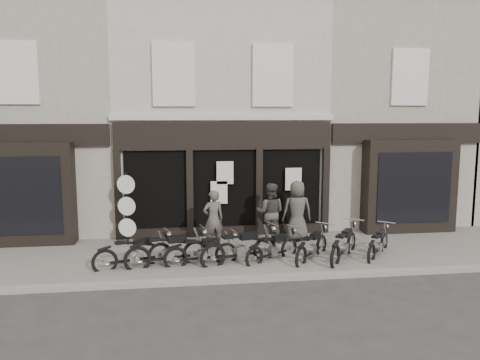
{
  "coord_description": "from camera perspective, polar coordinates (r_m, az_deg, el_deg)",
  "views": [
    {
      "loc": [
        -1.54,
        -12.31,
        4.09
      ],
      "look_at": [
        0.33,
        1.6,
        2.17
      ],
      "focal_mm": 35.0,
      "sensor_mm": 36.0,
      "label": 1
    }
  ],
  "objects": [
    {
      "name": "motorcycle_0",
      "position": [
        12.89,
        -12.79,
        -8.98
      ],
      "size": [
        2.08,
        0.96,
        1.03
      ],
      "rotation": [
        0.0,
        0.0,
        0.31
      ],
      "color": "black",
      "rests_on": "ground"
    },
    {
      "name": "ground_plane",
      "position": [
        13.07,
        -0.52,
        -10.44
      ],
      "size": [
        90.0,
        90.0,
        0.0
      ],
      "primitive_type": "plane",
      "color": "#2D2B28",
      "rests_on": "ground"
    },
    {
      "name": "man_right",
      "position": [
        15.07,
        6.97,
        -3.75
      ],
      "size": [
        0.97,
        0.65,
        1.94
      ],
      "primitive_type": "imported",
      "rotation": [
        0.0,
        0.0,
        3.11
      ],
      "color": "#423E37",
      "rests_on": "pavement"
    },
    {
      "name": "motorcycle_7",
      "position": [
        14.14,
        16.5,
        -7.77
      ],
      "size": [
        1.42,
        1.65,
        0.94
      ],
      "rotation": [
        0.0,
        0.0,
        0.89
      ],
      "color": "black",
      "rests_on": "ground"
    },
    {
      "name": "motorcycle_5",
      "position": [
        13.41,
        8.77,
        -8.31
      ],
      "size": [
        1.5,
        1.7,
        0.98
      ],
      "rotation": [
        0.0,
        0.0,
        0.87
      ],
      "color": "black",
      "rests_on": "ground"
    },
    {
      "name": "man_centre",
      "position": [
        14.86,
        3.7,
        -3.98
      ],
      "size": [
        1.09,
        0.96,
        1.88
      ],
      "primitive_type": "imported",
      "rotation": [
        0.0,
        0.0,
        2.82
      ],
      "color": "#3E3732",
      "rests_on": "pavement"
    },
    {
      "name": "man_left",
      "position": [
        14.18,
        -3.27,
        -4.78
      ],
      "size": [
        0.73,
        0.57,
        1.77
      ],
      "primitive_type": "imported",
      "rotation": [
        0.0,
        0.0,
        3.38
      ],
      "color": "#48433B",
      "rests_on": "pavement"
    },
    {
      "name": "motorcycle_4",
      "position": [
        13.19,
        4.04,
        -8.57
      ],
      "size": [
        1.76,
        1.3,
        0.95
      ],
      "rotation": [
        0.0,
        0.0,
        0.58
      ],
      "color": "black",
      "rests_on": "ground"
    },
    {
      "name": "kerb",
      "position": [
        11.87,
        0.24,
        -12.01
      ],
      "size": [
        30.0,
        0.25,
        0.13
      ],
      "primitive_type": "cube",
      "color": "gray",
      "rests_on": "ground_plane"
    },
    {
      "name": "pavement",
      "position": [
        13.9,
        -0.99,
        -9.05
      ],
      "size": [
        30.0,
        4.2,
        0.12
      ],
      "primitive_type": "cube",
      "color": "#615C56",
      "rests_on": "ground_plane"
    },
    {
      "name": "neighbour_right",
      "position": [
        19.85,
        15.88,
        7.36
      ],
      "size": [
        5.6,
        6.73,
        8.34
      ],
      "color": "gray",
      "rests_on": "ground"
    },
    {
      "name": "motorcycle_3",
      "position": [
        12.92,
        0.05,
        -8.6
      ],
      "size": [
        2.24,
        1.05,
        1.11
      ],
      "rotation": [
        0.0,
        0.0,
        0.32
      ],
      "color": "black",
      "rests_on": "ground"
    },
    {
      "name": "motorcycle_6",
      "position": [
        13.61,
        12.55,
        -8.02
      ],
      "size": [
        1.55,
        1.91,
        1.07
      ],
      "rotation": [
        0.0,
        0.0,
        0.93
      ],
      "color": "black",
      "rests_on": "ground"
    },
    {
      "name": "central_building",
      "position": [
        18.33,
        -2.88,
        7.76
      ],
      "size": [
        7.3,
        6.22,
        8.34
      ],
      "color": "#B7AD9D",
      "rests_on": "ground"
    },
    {
      "name": "motorcycle_1",
      "position": [
        12.81,
        -8.77,
        -8.86
      ],
      "size": [
        2.26,
        0.86,
        1.1
      ],
      "rotation": [
        0.0,
        0.0,
        0.23
      ],
      "color": "black",
      "rests_on": "ground"
    },
    {
      "name": "motorcycle_2",
      "position": [
        12.83,
        -4.62,
        -8.99
      ],
      "size": [
        2.04,
        0.66,
        0.98
      ],
      "rotation": [
        0.0,
        0.0,
        0.18
      ],
      "color": "black",
      "rests_on": "ground"
    },
    {
      "name": "neighbour_left",
      "position": [
        18.83,
        -22.65,
        7.05
      ],
      "size": [
        5.6,
        6.73,
        8.34
      ],
      "color": "gray",
      "rests_on": "ground"
    },
    {
      "name": "advert_sign_post",
      "position": [
        14.85,
        -13.62,
        -3.8
      ],
      "size": [
        0.56,
        0.37,
        2.38
      ],
      "rotation": [
        0.0,
        0.0,
        -0.32
      ],
      "color": "black",
      "rests_on": "ground"
    }
  ]
}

